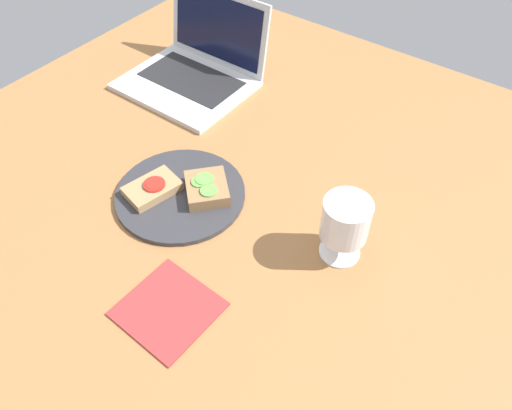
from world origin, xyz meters
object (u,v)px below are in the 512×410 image
object	(u,v)px
plate	(180,194)
sandwich_with_tomato	(153,188)
sandwich_with_cucumber	(207,188)
laptop	(196,66)
wine_glass	(345,222)
napkin	(168,309)

from	to	relation	value
plate	sandwich_with_tomato	xyz separation A→B (cm)	(-4.41, -3.01, 1.57)
sandwich_with_cucumber	sandwich_with_tomato	distance (cm)	10.73
plate	laptop	xyz separation A→B (cm)	(-24.45, 33.38, 3.31)
sandwich_with_tomato	laptop	world-z (taller)	laptop
sandwich_with_cucumber	laptop	distance (cm)	41.92
plate	wine_glass	world-z (taller)	wine_glass
plate	sandwich_with_tomato	bearing A→B (deg)	-145.69
sandwich_with_cucumber	sandwich_with_tomato	size ratio (longest dim) A/B	1.04
plate	napkin	size ratio (longest dim) A/B	1.76
laptop	plate	bearing A→B (deg)	-53.78
wine_glass	plate	bearing A→B (deg)	-168.51
sandwich_with_tomato	wine_glass	size ratio (longest dim) A/B	0.91
plate	wine_glass	size ratio (longest dim) A/B	2.01
plate	wine_glass	distance (cm)	34.07
sandwich_with_tomato	napkin	size ratio (longest dim) A/B	0.80
plate	wine_glass	xyz separation A→B (cm)	(32.52, 6.61, 7.73)
plate	napkin	distance (cm)	25.83
sandwich_with_cucumber	napkin	bearing A→B (deg)	-64.15
wine_glass	laptop	xyz separation A→B (cm)	(-56.97, 26.77, -4.42)
laptop	sandwich_with_cucumber	bearing A→B (deg)	-46.40
wine_glass	napkin	size ratio (longest dim) A/B	0.88
plate	sandwich_with_cucumber	size ratio (longest dim) A/B	2.12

